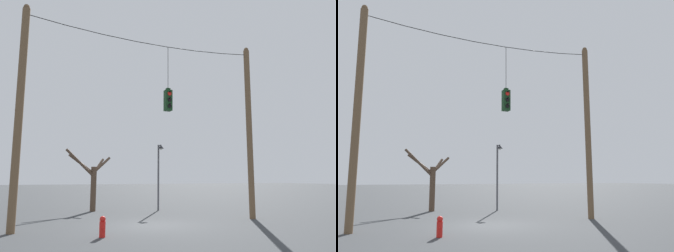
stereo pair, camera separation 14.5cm
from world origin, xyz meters
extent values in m
plane|color=#383A3D|center=(0.00, 0.00, 0.00)|extent=(200.00, 200.00, 0.00)
cylinder|color=brown|center=(-5.78, 0.16, 4.66)|extent=(0.32, 0.32, 9.32)
sphere|color=brown|center=(-5.78, 0.16, 9.38)|extent=(0.25, 0.25, 0.25)
cylinder|color=brown|center=(5.78, 0.16, 4.66)|extent=(0.32, 0.32, 9.32)
sphere|color=brown|center=(5.78, 0.16, 9.38)|extent=(0.25, 0.25, 0.25)
cylinder|color=black|center=(-4.96, 0.16, 8.98)|extent=(1.66, 0.03, 0.21)
cylinder|color=black|center=(-3.30, 0.16, 8.83)|extent=(1.65, 0.03, 0.15)
cylinder|color=black|center=(-1.65, 0.16, 8.74)|extent=(1.65, 0.03, 0.09)
cylinder|color=black|center=(0.00, 0.16, 8.71)|extent=(1.65, 0.03, 0.03)
cylinder|color=black|center=(1.65, 0.16, 8.74)|extent=(1.65, 0.03, 0.09)
cylinder|color=black|center=(3.30, 0.16, 8.83)|extent=(1.65, 0.03, 0.15)
cylinder|color=black|center=(4.96, 0.16, 8.98)|extent=(1.66, 0.03, 0.21)
cube|color=#143819|center=(0.88, 0.16, 5.92)|extent=(0.34, 0.34, 1.04)
cube|color=#143819|center=(0.88, 0.16, 6.49)|extent=(0.19, 0.19, 0.10)
cylinder|color=black|center=(0.88, 0.16, 7.63)|extent=(0.02, 0.02, 2.17)
cylinder|color=red|center=(0.88, -0.03, 6.23)|extent=(0.20, 0.03, 0.20)
cylinder|color=black|center=(0.88, -0.07, 6.32)|extent=(0.07, 0.12, 0.07)
cylinder|color=black|center=(0.88, -0.03, 5.92)|extent=(0.20, 0.03, 0.20)
cylinder|color=black|center=(0.88, -0.07, 6.01)|extent=(0.07, 0.12, 0.07)
cylinder|color=black|center=(0.88, -0.03, 5.61)|extent=(0.20, 0.03, 0.20)
cylinder|color=black|center=(0.88, -0.07, 5.70)|extent=(0.07, 0.12, 0.07)
cylinder|color=red|center=(0.88, 0.34, 6.23)|extent=(0.20, 0.03, 0.20)
cylinder|color=black|center=(0.88, 0.39, 6.32)|extent=(0.07, 0.12, 0.07)
cylinder|color=black|center=(0.88, 0.34, 5.92)|extent=(0.20, 0.03, 0.20)
cylinder|color=black|center=(0.88, 0.39, 6.01)|extent=(0.07, 0.12, 0.07)
cylinder|color=black|center=(0.88, 0.34, 5.61)|extent=(0.20, 0.03, 0.20)
cylinder|color=black|center=(0.88, 0.39, 5.70)|extent=(0.07, 0.12, 0.07)
cylinder|color=#515156|center=(2.91, 6.28, 2.18)|extent=(0.12, 0.12, 4.36)
cylinder|color=#515156|center=(2.91, 6.06, 4.31)|extent=(0.07, 0.44, 0.07)
cone|color=#232328|center=(2.91, 5.84, 4.19)|extent=(0.40, 0.40, 0.24)
sphere|color=silver|center=(2.91, 5.84, 4.07)|extent=(0.18, 0.18, 0.18)
cylinder|color=brown|center=(-1.15, 7.52, 1.43)|extent=(0.36, 0.36, 2.86)
cylinder|color=brown|center=(-0.73, 8.11, 2.94)|extent=(1.03, 1.34, 1.08)
cylinder|color=brown|center=(-2.09, 7.22, 3.06)|extent=(2.03, 0.80, 1.80)
cylinder|color=brown|center=(-1.97, 7.53, 3.02)|extent=(1.73, 0.18, 1.33)
cylinder|color=brown|center=(-0.58, 7.80, 3.00)|extent=(1.31, 0.75, 1.14)
cylinder|color=red|center=(-2.73, -2.05, 0.28)|extent=(0.22, 0.22, 0.56)
sphere|color=red|center=(-2.73, -2.05, 0.64)|extent=(0.22, 0.22, 0.22)
cylinder|color=red|center=(-2.73, -2.19, 0.34)|extent=(0.09, 0.10, 0.09)
camera|label=1|loc=(-5.60, -14.26, 2.13)|focal=35.00mm
camera|label=2|loc=(-5.46, -14.32, 2.13)|focal=35.00mm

